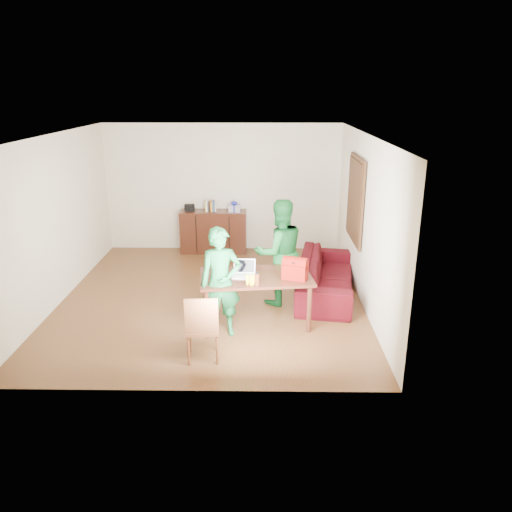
{
  "coord_description": "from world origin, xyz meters",
  "views": [
    {
      "loc": [
        0.86,
        -7.8,
        3.4
      ],
      "look_at": [
        0.76,
        -0.75,
        1.0
      ],
      "focal_mm": 35.0,
      "sensor_mm": 36.0,
      "label": 1
    }
  ],
  "objects_px": {
    "bottle": "(257,279)",
    "table": "(256,282)",
    "person_near": "(221,283)",
    "chair": "(203,340)",
    "sofa": "(326,275)",
    "laptop": "(244,274)",
    "red_bag": "(295,270)",
    "person_far": "(280,252)"
  },
  "relations": [
    {
      "from": "laptop",
      "to": "red_bag",
      "type": "xyz_separation_m",
      "value": [
        0.74,
        -0.06,
        0.09
      ]
    },
    {
      "from": "person_near",
      "to": "bottle",
      "type": "bearing_deg",
      "value": -13.69
    },
    {
      "from": "table",
      "to": "red_bag",
      "type": "height_order",
      "value": "red_bag"
    },
    {
      "from": "chair",
      "to": "person_near",
      "type": "xyz_separation_m",
      "value": [
        0.19,
        0.71,
        0.52
      ]
    },
    {
      "from": "person_near",
      "to": "laptop",
      "type": "height_order",
      "value": "person_near"
    },
    {
      "from": "person_far",
      "to": "bottle",
      "type": "xyz_separation_m",
      "value": [
        -0.35,
        -1.15,
        -0.01
      ]
    },
    {
      "from": "bottle",
      "to": "person_near",
      "type": "bearing_deg",
      "value": 177.62
    },
    {
      "from": "table",
      "to": "red_bag",
      "type": "xyz_separation_m",
      "value": [
        0.57,
        -0.11,
        0.22
      ]
    },
    {
      "from": "bottle",
      "to": "red_bag",
      "type": "distance_m",
      "value": 0.61
    },
    {
      "from": "chair",
      "to": "bottle",
      "type": "xyz_separation_m",
      "value": [
        0.7,
        0.69,
        0.59
      ]
    },
    {
      "from": "bottle",
      "to": "red_bag",
      "type": "xyz_separation_m",
      "value": [
        0.54,
        0.27,
        0.03
      ]
    },
    {
      "from": "bottle",
      "to": "chair",
      "type": "bearing_deg",
      "value": -135.3
    },
    {
      "from": "sofa",
      "to": "laptop",
      "type": "bearing_deg",
      "value": 140.48
    },
    {
      "from": "sofa",
      "to": "chair",
      "type": "bearing_deg",
      "value": 149.02
    },
    {
      "from": "table",
      "to": "person_near",
      "type": "height_order",
      "value": "person_near"
    },
    {
      "from": "person_far",
      "to": "red_bag",
      "type": "xyz_separation_m",
      "value": [
        0.2,
        -0.88,
        0.02
      ]
    },
    {
      "from": "chair",
      "to": "red_bag",
      "type": "relative_size",
      "value": 2.65
    },
    {
      "from": "person_near",
      "to": "laptop",
      "type": "xyz_separation_m",
      "value": [
        0.31,
        0.31,
        0.01
      ]
    },
    {
      "from": "laptop",
      "to": "person_far",
      "type": "bearing_deg",
      "value": 59.61
    },
    {
      "from": "table",
      "to": "person_near",
      "type": "bearing_deg",
      "value": -150.91
    },
    {
      "from": "bottle",
      "to": "table",
      "type": "bearing_deg",
      "value": 93.36
    },
    {
      "from": "person_near",
      "to": "red_bag",
      "type": "xyz_separation_m",
      "value": [
        1.06,
        0.25,
        0.1
      ]
    },
    {
      "from": "laptop",
      "to": "bottle",
      "type": "xyz_separation_m",
      "value": [
        0.2,
        -0.33,
        0.05
      ]
    },
    {
      "from": "person_far",
      "to": "chair",
      "type": "bearing_deg",
      "value": 40.86
    },
    {
      "from": "laptop",
      "to": "bottle",
      "type": "relative_size",
      "value": 1.68
    },
    {
      "from": "person_near",
      "to": "sofa",
      "type": "distance_m",
      "value": 2.32
    },
    {
      "from": "bottle",
      "to": "sofa",
      "type": "distance_m",
      "value": 2.01
    },
    {
      "from": "bottle",
      "to": "person_far",
      "type": "bearing_deg",
      "value": 73.09
    },
    {
      "from": "chair",
      "to": "person_far",
      "type": "xyz_separation_m",
      "value": [
        1.04,
        1.84,
        0.6
      ]
    },
    {
      "from": "person_near",
      "to": "bottle",
      "type": "distance_m",
      "value": 0.52
    },
    {
      "from": "person_near",
      "to": "person_far",
      "type": "bearing_deg",
      "value": 41.31
    },
    {
      "from": "table",
      "to": "person_far",
      "type": "relative_size",
      "value": 0.99
    },
    {
      "from": "bottle",
      "to": "sofa",
      "type": "height_order",
      "value": "bottle"
    },
    {
      "from": "chair",
      "to": "person_near",
      "type": "bearing_deg",
      "value": 70.22
    },
    {
      "from": "laptop",
      "to": "person_near",
      "type": "bearing_deg",
      "value": -131.85
    },
    {
      "from": "chair",
      "to": "sofa",
      "type": "relative_size",
      "value": 0.41
    },
    {
      "from": "table",
      "to": "chair",
      "type": "xyz_separation_m",
      "value": [
        -0.67,
        -1.06,
        -0.4
      ]
    },
    {
      "from": "person_far",
      "to": "red_bag",
      "type": "bearing_deg",
      "value": 83.11
    },
    {
      "from": "sofa",
      "to": "table",
      "type": "bearing_deg",
      "value": 143.36
    },
    {
      "from": "person_far",
      "to": "laptop",
      "type": "distance_m",
      "value": 0.99
    },
    {
      "from": "laptop",
      "to": "table",
      "type": "bearing_deg",
      "value": 17.83
    },
    {
      "from": "table",
      "to": "bottle",
      "type": "height_order",
      "value": "bottle"
    }
  ]
}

